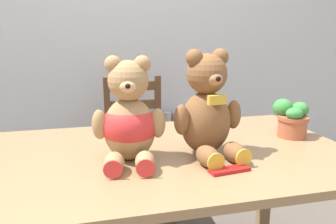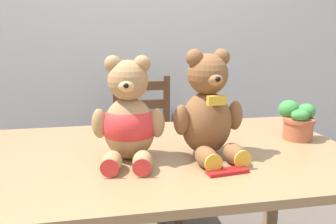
{
  "view_description": "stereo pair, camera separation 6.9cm",
  "coord_description": "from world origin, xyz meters",
  "px_view_note": "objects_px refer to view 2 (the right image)",
  "views": [
    {
      "loc": [
        -0.23,
        -0.74,
        1.17
      ],
      "look_at": [
        0.05,
        0.39,
        0.89
      ],
      "focal_mm": 35.0,
      "sensor_mm": 36.0,
      "label": 1
    },
    {
      "loc": [
        -0.16,
        -0.76,
        1.17
      ],
      "look_at": [
        0.05,
        0.39,
        0.89
      ],
      "focal_mm": 35.0,
      "sensor_mm": 36.0,
      "label": 2
    }
  ],
  "objects_px": {
    "wooden_chair_behind": "(145,147)",
    "potted_plant": "(297,120)",
    "teddy_bear_right": "(208,111)",
    "chocolate_bar": "(227,171)",
    "teddy_bear_left": "(129,119)"
  },
  "relations": [
    {
      "from": "wooden_chair_behind",
      "to": "potted_plant",
      "type": "height_order",
      "value": "wooden_chair_behind"
    },
    {
      "from": "teddy_bear_right",
      "to": "chocolate_bar",
      "type": "height_order",
      "value": "teddy_bear_right"
    },
    {
      "from": "chocolate_bar",
      "to": "potted_plant",
      "type": "bearing_deg",
      "value": 34.87
    },
    {
      "from": "teddy_bear_right",
      "to": "chocolate_bar",
      "type": "distance_m",
      "value": 0.25
    },
    {
      "from": "wooden_chair_behind",
      "to": "chocolate_bar",
      "type": "relative_size",
      "value": 6.35
    },
    {
      "from": "potted_plant",
      "to": "chocolate_bar",
      "type": "distance_m",
      "value": 0.53
    },
    {
      "from": "teddy_bear_left",
      "to": "chocolate_bar",
      "type": "bearing_deg",
      "value": 157.32
    },
    {
      "from": "teddy_bear_left",
      "to": "potted_plant",
      "type": "height_order",
      "value": "teddy_bear_left"
    },
    {
      "from": "teddy_bear_left",
      "to": "potted_plant",
      "type": "distance_m",
      "value": 0.75
    },
    {
      "from": "wooden_chair_behind",
      "to": "teddy_bear_left",
      "type": "height_order",
      "value": "teddy_bear_left"
    },
    {
      "from": "wooden_chair_behind",
      "to": "potted_plant",
      "type": "bearing_deg",
      "value": 127.82
    },
    {
      "from": "teddy_bear_left",
      "to": "teddy_bear_right",
      "type": "height_order",
      "value": "teddy_bear_right"
    },
    {
      "from": "potted_plant",
      "to": "chocolate_bar",
      "type": "bearing_deg",
      "value": -145.13
    },
    {
      "from": "teddy_bear_right",
      "to": "potted_plant",
      "type": "bearing_deg",
      "value": -172.55
    },
    {
      "from": "wooden_chair_behind",
      "to": "potted_plant",
      "type": "relative_size",
      "value": 5.42
    }
  ]
}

